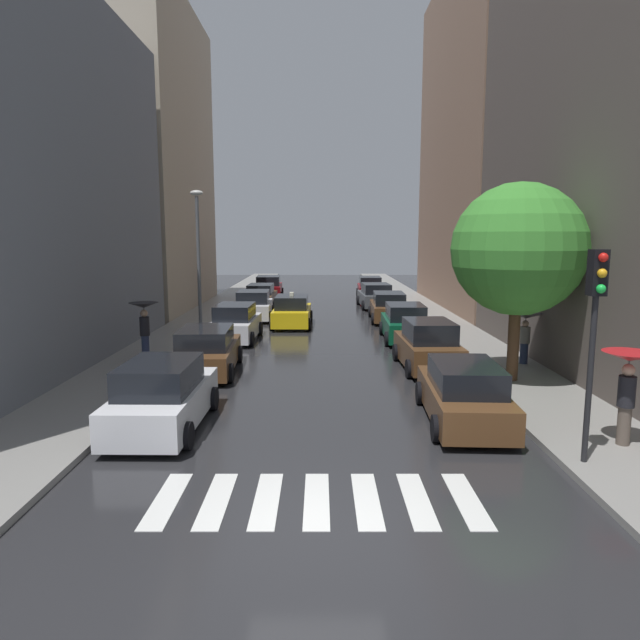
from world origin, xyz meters
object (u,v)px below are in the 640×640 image
Objects in this scene: pedestrian_far_side at (145,317)px; traffic_light_right_corner at (596,309)px; parked_car_left_nearest at (163,397)px; parked_car_left_sixth at (269,288)px; parked_car_left_fifth at (262,296)px; street_tree_right at (519,250)px; parked_car_right_sixth at (371,288)px; lamp_post_left at (199,252)px; taxi_midroad at (293,312)px; pedestrian_by_kerb at (526,325)px; parked_car_left_fourth at (254,306)px; parked_car_right_nearest at (464,394)px; parked_car_right_second at (429,347)px; parked_car_right_third at (405,324)px; parked_car_left_third at (236,324)px; parked_car_right_fourth at (389,308)px; parked_car_left_second at (207,351)px; pedestrian_near_tree at (629,376)px; parked_car_right_fifth at (376,296)px.

traffic_light_right_corner is at bearing -169.51° from pedestrian_far_side.
parked_car_left_nearest is 0.93× the size of parked_car_left_sixth.
parked_car_left_fifth is 0.73× the size of street_tree_right.
lamp_post_left reaches higher than parked_car_right_sixth.
pedestrian_by_kerb reaches higher than taxi_midroad.
pedestrian_far_side reaches higher than taxi_midroad.
parked_car_left_fourth is at bearing -54.46° from pedestrian_far_side.
pedestrian_by_kerb reaches higher than parked_car_right_nearest.
parked_car_right_second is at bearing -178.17° from parked_car_right_sixth.
parked_car_right_third reaches higher than parked_car_left_fifth.
parked_car_right_nearest is (7.57, -28.97, -0.06)m from parked_car_left_sixth.
pedestrian_by_kerb is 14.57m from lamp_post_left.
parked_car_right_second is at bearing -124.16° from parked_car_left_third.
taxi_midroad is (2.38, 15.87, -0.04)m from parked_car_left_nearest.
parked_car_right_third is at bearing -32.50° from parked_car_left_nearest.
parked_car_right_fourth is at bearing -85.21° from pedestrian_far_side.
parked_car_right_third is at bearing -107.00° from pedestrian_far_side.
taxi_midroad is (2.46, -13.56, -0.03)m from parked_car_left_sixth.
parked_car_left_second is at bearing -102.41° from pedestrian_by_kerb.
street_tree_right is (2.33, -24.99, 3.51)m from parked_car_right_sixth.
parked_car_left_third reaches higher than parked_car_right_nearest.
taxi_midroad is (2.30, -2.39, -0.01)m from parked_car_left_fourth.
taxi_midroad is at bearing -7.81° from parked_car_left_nearest.
parked_car_right_fourth is 2.18× the size of pedestrian_near_tree.
parked_car_left_second is 6.05m from parked_car_left_third.
parked_car_left_fourth is at bearing 113.90° from traffic_light_right_corner.
parked_car_left_nearest is 16.05m from taxi_midroad.
traffic_light_right_corner is at bearing -96.47° from street_tree_right.
pedestrian_near_tree reaches higher than parked_car_left_second.
lamp_post_left reaches higher than parked_car_right_second.
parked_car_right_fifth is (-0.14, 5.96, -0.00)m from parked_car_right_fourth.
street_tree_right is 14.52m from lamp_post_left.
traffic_light_right_corner reaches higher than taxi_midroad.
street_tree_right is (10.06, -1.54, 3.53)m from parked_car_left_second.
parked_car_left_fifth is at bearing 0.87° from parked_car_left_nearest.
parked_car_right_third is 6.73m from taxi_midroad.
parked_car_left_nearest is 19.27m from parked_car_right_fourth.
traffic_light_right_corner reaches higher than parked_car_right_sixth.
lamp_post_left reaches higher than street_tree_right.
parked_car_left_third is 3.78m from lamp_post_left.
parked_car_right_fourth reaches higher than parked_car_left_second.
pedestrian_near_tree is 7.97m from pedestrian_by_kerb.
traffic_light_right_corner is (1.57, -20.09, 2.53)m from parked_car_right_fourth.
pedestrian_near_tree reaches higher than pedestrian_by_kerb.
parked_car_right_fifth is at bearing -179.45° from parked_car_right_sixth.
traffic_light_right_corner is (1.55, -14.16, 2.50)m from parked_car_right_third.
lamp_post_left reaches higher than pedestrian_near_tree.
parked_car_left_second is 1.04× the size of taxi_midroad.
parked_car_left_nearest is 18.26m from parked_car_left_fourth.
parked_car_left_sixth is 14.08m from parked_car_right_fourth.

